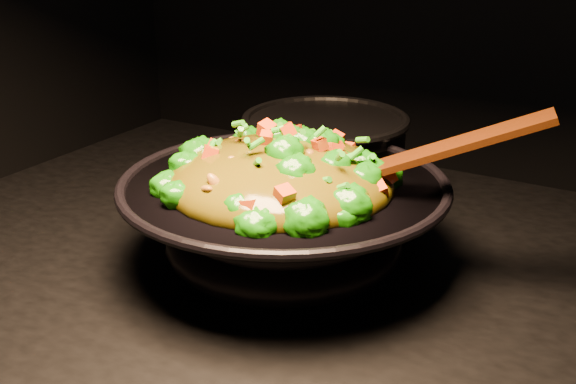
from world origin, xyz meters
The scene contains 4 objects.
wok centered at (-0.04, 0.01, 0.95)m, with size 0.39×0.39×0.11m, color black, non-canonical shape.
stir_fry centered at (-0.04, 0.00, 1.06)m, with size 0.27×0.27×0.09m, color #187308, non-canonical shape.
spatula centered at (0.11, 0.05, 1.06)m, with size 0.30×0.04×0.01m, color #3C1905.
back_pot centered at (-0.09, 0.22, 0.97)m, with size 0.23×0.23×0.13m, color black.
Camera 1 is at (0.37, -0.69, 1.32)m, focal length 45.00 mm.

